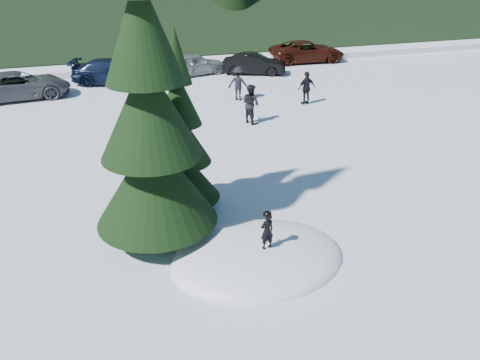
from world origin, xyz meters
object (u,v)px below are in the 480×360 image
object	(u,v)px
spruce_tall	(150,122)
adult_0	(251,104)
adult_2	(238,83)
child_skier	(267,231)
adult_1	(306,88)
car_2	(19,85)
car_3	(115,72)
car_5	(254,64)
spruce_short	(181,144)
car_6	(307,51)
car_4	(194,64)

from	to	relation	value
spruce_tall	adult_0	world-z (taller)	spruce_tall
adult_0	adult_2	bearing A→B (deg)	-34.18
child_skier	adult_2	world-z (taller)	adult_2
adult_0	adult_1	bearing A→B (deg)	-86.64
adult_2	car_2	distance (m)	11.78
adult_0	adult_2	xyz separation A→B (m)	(0.69, 3.81, -0.02)
adult_2	car_3	bearing A→B (deg)	-9.45
adult_0	car_5	size ratio (longest dim) A/B	0.44
adult_1	car_2	distance (m)	15.32
adult_0	car_3	bearing A→B (deg)	4.94
spruce_short	car_3	xyz separation A→B (m)	(-0.53, 16.51, -1.37)
car_2	car_3	distance (m)	5.43
spruce_short	adult_0	xyz separation A→B (m)	(4.70, 7.04, -1.21)
spruce_tall	spruce_short	xyz separation A→B (m)	(1.00, 1.40, -1.22)
adult_2	car_6	distance (m)	11.16
adult_0	adult_1	world-z (taller)	adult_0
spruce_short	car_6	xyz separation A→B (m)	(13.28, 18.74, -1.35)
adult_2	car_5	distance (m)	6.15
spruce_tall	car_2	distance (m)	17.10
child_skier	car_2	bearing A→B (deg)	-76.57
car_2	car_6	xyz separation A→B (m)	(18.97, 3.91, 0.03)
car_4	car_6	bearing A→B (deg)	-93.94
child_skier	car_5	size ratio (longest dim) A/B	0.24
car_4	adult_2	bearing A→B (deg)	174.31
spruce_tall	car_5	xyz separation A→B (m)	(9.28, 17.68, -2.65)
adult_2	child_skier	bearing A→B (deg)	108.40
child_skier	car_5	distance (m)	20.95
adult_1	car_3	world-z (taller)	adult_1
spruce_short	child_skier	world-z (taller)	spruce_short
adult_2	car_3	size ratio (longest dim) A/B	0.35
car_3	spruce_short	bearing A→B (deg)	-158.76
child_skier	spruce_tall	bearing A→B (deg)	-49.45
spruce_short	car_4	bearing A→B (deg)	75.35
spruce_short	car_2	world-z (taller)	spruce_short
car_5	car_6	size ratio (longest dim) A/B	0.75
spruce_short	car_5	distance (m)	18.32
spruce_tall	car_4	xyz separation A→B (m)	(5.51, 18.67, -2.61)
spruce_short	adult_1	distance (m)	12.40
car_4	car_5	size ratio (longest dim) A/B	1.03
spruce_tall	car_6	distance (m)	24.82
spruce_tall	car_3	xyz separation A→B (m)	(0.47, 17.91, -2.59)
spruce_short	child_skier	xyz separation A→B (m)	(1.31, -3.48, -1.14)
car_4	adult_1	bearing A→B (deg)	-168.02
spruce_short	spruce_tall	bearing A→B (deg)	-125.54
child_skier	car_4	world-z (taller)	child_skier
adult_0	car_5	xyz separation A→B (m)	(3.58, 9.24, -0.23)
adult_0	car_6	bearing A→B (deg)	-60.19
adult_0	car_4	distance (m)	10.24
adult_0	car_5	bearing A→B (deg)	-45.15
spruce_short	adult_2	distance (m)	12.18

